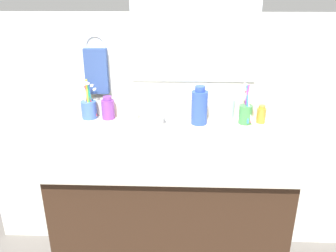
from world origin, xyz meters
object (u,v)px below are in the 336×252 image
bottle_gel_clear (228,108)px  soap_bar (132,116)px  hand_towel (97,71)px  bottle_cream_purple (108,108)px  cup_blue_plastic (89,108)px  bottle_oil_amber (261,115)px  cup_green (246,113)px  bottle_shampoo_blue (199,107)px  faucet (163,119)px

bottle_gel_clear → soap_bar: (-0.47, -0.00, -0.05)m
hand_towel → bottle_cream_purple: bearing=-48.6°
bottle_cream_purple → cup_blue_plastic: cup_blue_plastic is taller
hand_towel → bottle_cream_purple: (0.06, -0.07, -0.17)m
bottle_oil_amber → bottle_gel_clear: 0.16m
bottle_gel_clear → cup_green: size_ratio=0.67×
bottle_oil_amber → soap_bar: size_ratio=1.34×
bottle_oil_amber → bottle_gel_clear: bottle_gel_clear is taller
bottle_gel_clear → cup_blue_plastic: cup_blue_plastic is taller
bottle_cream_purple → soap_bar: (0.11, 0.01, -0.04)m
bottle_shampoo_blue → hand_towel: bearing=166.9°
bottle_oil_amber → cup_blue_plastic: cup_blue_plastic is taller
cup_blue_plastic → cup_green: bearing=-3.3°
bottle_shampoo_blue → cup_blue_plastic: (-0.53, 0.05, -0.03)m
faucet → bottle_shampoo_blue: 0.18m
bottle_cream_purple → hand_towel: bearing=131.4°
bottle_cream_purple → cup_green: 0.66m
bottle_oil_amber → bottle_cream_purple: bottle_cream_purple is taller
faucet → cup_blue_plastic: size_ratio=0.81×
bottle_gel_clear → bottle_cream_purple: (-0.58, -0.01, -0.01)m
cup_blue_plastic → bottle_cream_purple: bearing=-1.4°
cup_green → bottle_shampoo_blue: bearing=-177.7°
cup_green → soap_bar: (-0.54, 0.05, -0.04)m
bottle_shampoo_blue → cup_blue_plastic: bearing=174.3°
faucet → bottle_shampoo_blue: (0.17, 0.01, 0.06)m
bottle_gel_clear → bottle_shampoo_blue: size_ratio=0.70×
bottle_cream_purple → bottle_oil_amber: bearing=-2.2°
hand_towel → bottle_cream_purple: size_ratio=1.95×
bottle_gel_clear → cup_green: 0.09m
bottle_shampoo_blue → soap_bar: bearing=170.3°
bottle_shampoo_blue → soap_bar: (-0.33, 0.06, -0.07)m
bottle_cream_purple → cup_green: bearing=-3.6°
bottle_gel_clear → bottle_shampoo_blue: bearing=-157.7°
faucet → bottle_oil_amber: 0.46m
bottle_oil_amber → faucet: bearing=-175.4°
bottle_shampoo_blue → cup_green: size_ratio=0.95×
bottle_shampoo_blue → soap_bar: size_ratio=2.86×
bottle_gel_clear → bottle_cream_purple: bearing=-179.2°
bottle_oil_amber → hand_towel: bearing=173.3°
hand_towel → bottle_cream_purple: hand_towel is taller
bottle_oil_amber → bottle_shampoo_blue: bearing=-175.6°
faucet → cup_green: bearing=3.5°
bottle_gel_clear → cup_blue_plastic: bearing=-179.5°
soap_bar → cup_blue_plastic: bearing=-179.1°
bottle_cream_purple → faucet: bearing=-13.5°
cup_green → faucet: bearing=-176.5°
soap_bar → hand_towel: bearing=160.7°
soap_bar → bottle_gel_clear: bearing=0.3°
bottle_oil_amber → bottle_shampoo_blue: 0.30m
soap_bar → faucet: bearing=-24.1°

